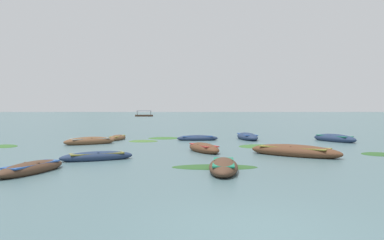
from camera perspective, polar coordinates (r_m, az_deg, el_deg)
ground_plane at (r=1506.52m, az=-2.18°, el=1.28°), size 6000.00×6000.00×0.00m
mountain_1 at (r=2435.71m, az=-14.83°, el=4.50°), size 864.31×864.31×274.43m
mountain_2 at (r=2437.56m, az=4.36°, el=4.14°), size 860.59×860.59×240.59m
rowboat_0 at (r=14.11m, az=-23.47°, el=-6.86°), size 1.86×3.28×0.50m
rowboat_1 at (r=24.98m, az=-15.50°, el=-3.18°), size 3.44×2.72×0.60m
rowboat_2 at (r=16.79m, az=-14.43°, el=-5.49°), size 3.26×2.06×0.49m
rowboat_3 at (r=28.15m, az=21.09°, el=-2.68°), size 2.48×3.95×0.66m
rowboat_4 at (r=19.65m, az=1.81°, el=-4.37°), size 2.02×3.40×0.59m
rowboat_5 at (r=28.47m, az=8.50°, el=-2.57°), size 1.51×4.07×0.64m
rowboat_6 at (r=13.28m, az=4.88°, el=-7.19°), size 1.43×3.42×0.56m
rowboat_8 at (r=27.27m, az=0.85°, el=-2.83°), size 3.10×1.20×0.48m
rowboat_9 at (r=18.54m, az=15.51°, el=-4.68°), size 4.34×4.01×0.68m
rowboat_11 at (r=28.21m, az=-11.44°, el=-2.72°), size 1.32×3.13×0.47m
ferry_0 at (r=150.71m, az=-7.43°, el=0.71°), size 7.51×4.10×2.54m
weed_patch_0 at (r=29.34m, az=-4.33°, el=-2.84°), size 3.52×3.52×0.14m
weed_patch_1 at (r=25.34m, az=-26.90°, el=-3.64°), size 2.36×2.73×0.14m
weed_patch_2 at (r=22.90m, az=10.21°, el=-4.04°), size 3.45×3.50×0.14m
weed_patch_3 at (r=20.63m, az=26.91°, el=-4.76°), size 2.02×2.07×0.14m
weed_patch_4 at (r=14.28m, az=3.52°, el=-7.29°), size 3.35×1.45×0.14m
weed_patch_6 at (r=26.61m, az=-7.53°, el=-3.28°), size 2.49×2.40×0.14m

